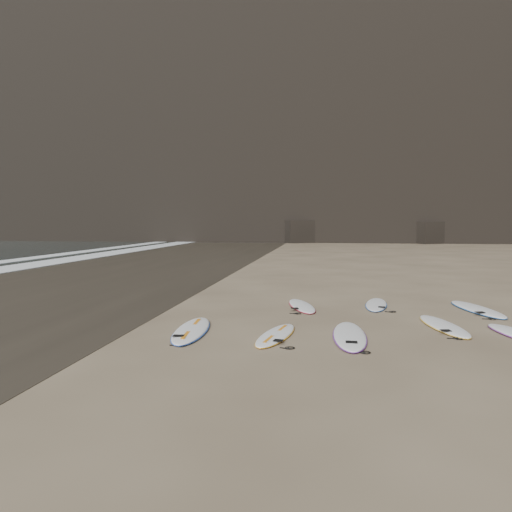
{
  "coord_description": "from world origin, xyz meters",
  "views": [
    {
      "loc": [
        -2.81,
        -11.2,
        2.4
      ],
      "look_at": [
        -4.58,
        1.59,
        1.5
      ],
      "focal_mm": 35.0,
      "sensor_mm": 36.0,
      "label": 1
    }
  ],
  "objects": [
    {
      "name": "surfboard_11",
      "position": [
        -5.66,
        -0.8,
        0.05
      ],
      "size": [
        0.88,
        2.78,
        0.1
      ],
      "primitive_type": "ellipsoid",
      "rotation": [
        0.0,
        0.0,
        0.08
      ],
      "color": "white",
      "rests_on": "ground"
    },
    {
      "name": "wet_sand",
      "position": [
        -13.0,
        10.0,
        0.0
      ],
      "size": [
        12.0,
        200.0,
        0.01
      ],
      "primitive_type": "cube",
      "color": "#383026",
      "rests_on": "ground"
    },
    {
      "name": "surfboard_0",
      "position": [
        -3.81,
        -0.99,
        0.04
      ],
      "size": [
        0.93,
        2.33,
        0.08
      ],
      "primitive_type": "ellipsoid",
      "rotation": [
        0.0,
        0.0,
        -0.17
      ],
      "color": "white",
      "rests_on": "ground"
    },
    {
      "name": "surfboard_6",
      "position": [
        -1.34,
        3.2,
        0.04
      ],
      "size": [
        0.85,
        2.4,
        0.08
      ],
      "primitive_type": "ellipsoid",
      "rotation": [
        0.0,
        0.0,
        -0.13
      ],
      "color": "white",
      "rests_on": "ground"
    },
    {
      "name": "ground",
      "position": [
        0.0,
        0.0,
        0.0
      ],
      "size": [
        240.0,
        240.0,
        0.0
      ],
      "primitive_type": "plane",
      "color": "#897559",
      "rests_on": "ground"
    },
    {
      "name": "surfboard_7",
      "position": [
        1.27,
        2.78,
        0.05
      ],
      "size": [
        1.17,
        2.81,
        0.1
      ],
      "primitive_type": "ellipsoid",
      "rotation": [
        0.0,
        0.0,
        0.19
      ],
      "color": "white",
      "rests_on": "ground"
    },
    {
      "name": "surfboard_1",
      "position": [
        -2.28,
        -0.85,
        0.05
      ],
      "size": [
        0.66,
        2.72,
        0.1
      ],
      "primitive_type": "ellipsoid",
      "rotation": [
        0.0,
        0.0,
        0.0
      ],
      "color": "white",
      "rests_on": "ground"
    },
    {
      "name": "surfboard_5",
      "position": [
        -3.44,
        2.68,
        0.04
      ],
      "size": [
        1.12,
        2.44,
        0.09
      ],
      "primitive_type": "ellipsoid",
      "rotation": [
        0.0,
        0.0,
        0.24
      ],
      "color": "white",
      "rests_on": "ground"
    },
    {
      "name": "surfboard_2",
      "position": [
        -0.13,
        0.42,
        0.05
      ],
      "size": [
        0.99,
        2.56,
        0.09
      ],
      "primitive_type": "ellipsoid",
      "rotation": [
        0.0,
        0.0,
        0.16
      ],
      "color": "white",
      "rests_on": "ground"
    }
  ]
}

